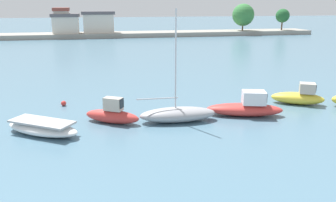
# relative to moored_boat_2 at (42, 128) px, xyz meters

# --- Properties ---
(moored_boat_2) EXTENTS (5.16, 4.30, 0.86)m
(moored_boat_2) POSITION_rel_moored_boat_2_xyz_m (0.00, 0.00, 0.00)
(moored_boat_2) COLOR white
(moored_boat_2) RESTS_ON ground
(moored_boat_3) EXTENTS (3.89, 2.91, 1.75)m
(moored_boat_3) POSITION_rel_moored_boat_2_xyz_m (4.30, 1.27, 0.16)
(moored_boat_3) COLOR #C63833
(moored_boat_3) RESTS_ON ground
(moored_boat_4) EXTENTS (5.39, 1.93, 7.42)m
(moored_boat_4) POSITION_rel_moored_boat_2_xyz_m (8.64, 0.66, 0.11)
(moored_boat_4) COLOR #9E9EA3
(moored_boat_4) RESTS_ON ground
(moored_boat_5) EXTENTS (5.60, 3.04, 1.79)m
(moored_boat_5) POSITION_rel_moored_boat_2_xyz_m (13.70, 0.91, 0.20)
(moored_boat_5) COLOR #C63833
(moored_boat_5) RESTS_ON ground
(moored_boat_6) EXTENTS (4.23, 3.17, 1.73)m
(moored_boat_6) POSITION_rel_moored_boat_2_xyz_m (19.01, 2.84, 0.18)
(moored_boat_6) COLOR yellow
(moored_boat_6) RESTS_ON ground
(mooring_buoy_0) EXTENTS (0.40, 0.40, 0.40)m
(mooring_buoy_0) POSITION_rel_moored_boat_2_xyz_m (0.80, 6.15, -0.21)
(mooring_buoy_0) COLOR red
(mooring_buoy_0) RESTS_ON ground
(distant_shoreline) EXTENTS (112.96, 7.75, 7.60)m
(distant_shoreline) POSITION_rel_moored_boat_2_xyz_m (0.28, 63.98, 1.77)
(distant_shoreline) COLOR gray
(distant_shoreline) RESTS_ON ground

